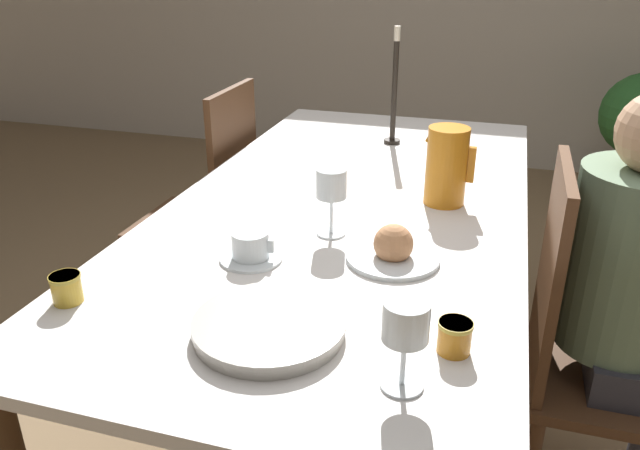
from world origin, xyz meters
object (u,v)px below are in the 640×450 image
object	(u,v)px
red_pitcher	(447,166)
wine_glass_juice	(406,327)
jam_jar_amber	(66,287)
jam_jar_red	(455,335)
wine_glass_water	(331,187)
candlestick_tall	(394,97)
serving_tray	(269,327)
chair_person_side	(586,349)
bread_plate	(393,249)
teacup_near_person	(251,248)
chair_opposite	(210,207)

from	to	relation	value
red_pitcher	wine_glass_juice	bearing A→B (deg)	-88.20
jam_jar_amber	jam_jar_red	bearing A→B (deg)	3.93
wine_glass_water	candlestick_tall	distance (m)	0.84
red_pitcher	serving_tray	world-z (taller)	red_pitcher
chair_person_side	jam_jar_red	distance (m)	0.66
serving_tray	jam_jar_red	size ratio (longest dim) A/B	4.59
red_pitcher	serving_tray	xyz separation A→B (m)	(-0.24, -0.76, -0.10)
red_pitcher	candlestick_tall	world-z (taller)	candlestick_tall
chair_person_side	wine_glass_water	xyz separation A→B (m)	(-0.66, -0.08, 0.40)
red_pitcher	serving_tray	bearing A→B (deg)	-107.66
bread_plate	jam_jar_amber	world-z (taller)	bread_plate
teacup_near_person	jam_jar_amber	world-z (taller)	teacup_near_person
wine_glass_water	candlestick_tall	bearing A→B (deg)	90.07
chair_opposite	teacup_near_person	size ratio (longest dim) A/B	6.61
wine_glass_juice	jam_jar_amber	xyz separation A→B (m)	(-0.71, 0.07, -0.08)
candlestick_tall	jam_jar_amber	bearing A→B (deg)	-108.17
chair_opposite	bread_plate	xyz separation A→B (m)	(0.86, -0.76, 0.30)
jam_jar_red	serving_tray	bearing A→B (deg)	-172.85
chair_opposite	wine_glass_juice	size ratio (longest dim) A/B	6.02
teacup_near_person	jam_jar_amber	distance (m)	0.41
jam_jar_amber	serving_tray	bearing A→B (deg)	1.41
wine_glass_water	jam_jar_red	bearing A→B (deg)	-50.22
wine_glass_water	teacup_near_person	size ratio (longest dim) A/B	1.18
jam_jar_amber	jam_jar_red	world-z (taller)	same
wine_glass_water	bread_plate	size ratio (longest dim) A/B	0.80
teacup_near_person	candlestick_tall	bearing A→B (deg)	82.20
bread_plate	candlestick_tall	xyz separation A→B (m)	(-0.18, 0.93, 0.14)
red_pitcher	jam_jar_red	world-z (taller)	red_pitcher
chair_opposite	jam_jar_red	bearing A→B (deg)	-136.38
chair_opposite	jam_jar_amber	world-z (taller)	chair_opposite
wine_glass_water	bread_plate	xyz separation A→B (m)	(0.18, -0.10, -0.10)
jam_jar_amber	chair_opposite	bearing A→B (deg)	102.48
wine_glass_juice	teacup_near_person	bearing A→B (deg)	139.63
wine_glass_water	bread_plate	bearing A→B (deg)	-28.43
red_pitcher	jam_jar_red	distance (m)	0.73
bread_plate	chair_opposite	bearing A→B (deg)	138.55
wine_glass_juice	wine_glass_water	bearing A→B (deg)	116.97
chair_opposite	jam_jar_amber	bearing A→B (deg)	-167.52
chair_person_side	chair_opposite	distance (m)	1.46
bread_plate	jam_jar_amber	distance (m)	0.71
chair_opposite	candlestick_tall	xyz separation A→B (m)	(0.68, 0.17, 0.44)
chair_person_side	jam_jar_amber	world-z (taller)	chair_person_side
serving_tray	jam_jar_amber	distance (m)	0.44
chair_person_side	wine_glass_juice	distance (m)	0.83
wine_glass_juice	candlestick_tall	world-z (taller)	candlestick_tall
jam_jar_red	candlestick_tall	bearing A→B (deg)	105.58
wine_glass_juice	teacup_near_person	distance (m)	0.56
jam_jar_amber	jam_jar_red	xyz separation A→B (m)	(0.78, 0.05, 0.00)
red_pitcher	bread_plate	size ratio (longest dim) A/B	1.01
chair_opposite	wine_glass_water	xyz separation A→B (m)	(0.68, -0.66, 0.40)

